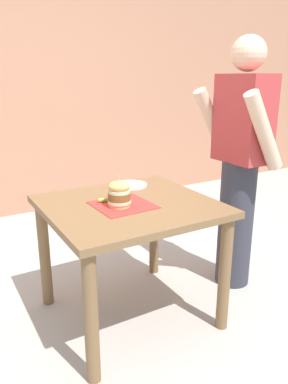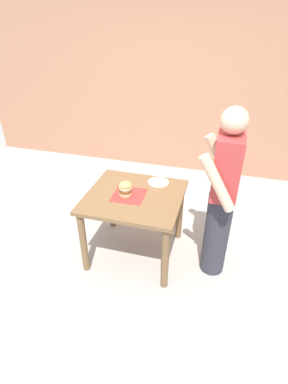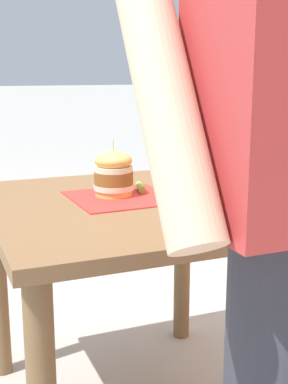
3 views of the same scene
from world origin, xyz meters
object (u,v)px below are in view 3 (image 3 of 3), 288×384
(patio_table, at_px, (132,239))
(sandwich, at_px, (114,173))
(side_plate_with_forks, at_px, (245,202))
(pickle_spear, at_px, (141,187))

(patio_table, distance_m, sandwich, 0.22)
(patio_table, height_order, sandwich, sandwich)
(patio_table, xyz_separation_m, side_plate_with_forks, (-0.31, 0.17, 0.13))
(pickle_spear, xyz_separation_m, side_plate_with_forks, (-0.23, 0.28, -0.01))
(sandwich, relative_size, side_plate_with_forks, 0.83)
(sandwich, bearing_deg, side_plate_with_forks, 143.38)
(patio_table, height_order, side_plate_with_forks, side_plate_with_forks)
(patio_table, distance_m, pickle_spear, 0.19)
(patio_table, bearing_deg, pickle_spear, -123.51)
(sandwich, bearing_deg, pickle_spear, -164.03)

